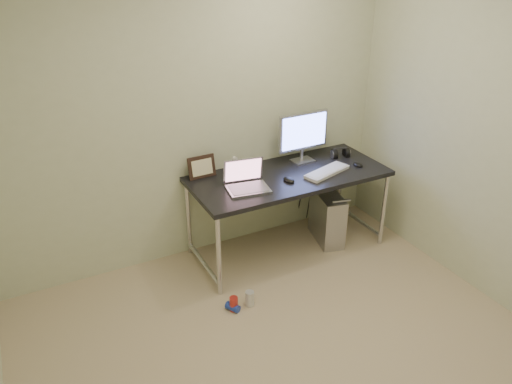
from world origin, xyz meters
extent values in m
plane|color=tan|center=(0.00, 0.00, 0.00)|extent=(3.50, 3.50, 0.00)
cube|color=beige|center=(0.00, 1.75, 1.25)|extent=(3.50, 0.02, 2.50)
cube|color=black|center=(0.68, 1.37, 0.73)|extent=(1.71, 0.75, 0.04)
cylinder|color=silver|center=(-0.14, 1.04, 0.35)|extent=(0.04, 0.04, 0.71)
cylinder|color=silver|center=(-0.14, 1.71, 0.35)|extent=(0.04, 0.04, 0.71)
cylinder|color=silver|center=(1.49, 1.04, 0.35)|extent=(0.04, 0.04, 0.71)
cylinder|color=silver|center=(1.49, 1.71, 0.35)|extent=(0.04, 0.04, 0.71)
cylinder|color=silver|center=(-0.14, 1.37, 0.08)|extent=(0.04, 0.67, 0.04)
cylinder|color=silver|center=(1.49, 1.37, 0.08)|extent=(0.04, 0.67, 0.04)
cube|color=#A7A6AB|center=(1.09, 1.34, 0.24)|extent=(0.30, 0.49, 0.48)
cylinder|color=#A3A3AA|center=(1.09, 1.15, 0.50)|extent=(0.17, 0.06, 0.02)
cylinder|color=#A3A3AA|center=(1.09, 1.53, 0.50)|extent=(0.17, 0.06, 0.02)
cylinder|color=black|center=(1.04, 1.70, 0.40)|extent=(0.01, 0.16, 0.69)
cylinder|color=black|center=(1.13, 1.68, 0.38)|extent=(0.02, 0.11, 0.71)
cylinder|color=red|center=(-0.13, 0.81, 0.06)|extent=(0.08, 0.08, 0.12)
cylinder|color=silver|center=(0.01, 0.80, 0.06)|extent=(0.08, 0.08, 0.13)
cylinder|color=#1F3AAD|center=(-0.14, 0.81, 0.03)|extent=(0.11, 0.13, 0.06)
cube|color=#A3A3AA|center=(0.23, 1.26, 0.76)|extent=(0.36, 0.28, 0.02)
cube|color=slate|center=(0.23, 1.26, 0.77)|extent=(0.32, 0.24, 0.00)
cube|color=#99979F|center=(0.25, 1.39, 0.87)|extent=(0.33, 0.10, 0.21)
cube|color=#754955|center=(0.25, 1.38, 0.87)|extent=(0.30, 0.08, 0.18)
cube|color=#A3A3AA|center=(0.93, 1.56, 0.76)|extent=(0.20, 0.14, 0.01)
cylinder|color=#A3A3AA|center=(0.93, 1.58, 0.82)|extent=(0.03, 0.03, 0.11)
cube|color=#A3A3AA|center=(0.93, 1.57, 1.04)|extent=(0.49, 0.04, 0.34)
cube|color=#5F74EC|center=(0.93, 1.55, 1.04)|extent=(0.44, 0.01, 0.29)
cube|color=silver|center=(0.98, 1.24, 0.76)|extent=(0.47, 0.27, 0.03)
ellipsoid|color=black|center=(1.32, 1.25, 0.77)|extent=(0.07, 0.11, 0.04)
ellipsoid|color=black|center=(0.60, 1.25, 0.77)|extent=(0.09, 0.13, 0.04)
cylinder|color=black|center=(1.24, 1.49, 0.78)|extent=(0.06, 0.11, 0.10)
cylinder|color=black|center=(1.36, 1.49, 0.78)|extent=(0.06, 0.11, 0.10)
cube|color=black|center=(1.30, 1.49, 0.83)|extent=(0.13, 0.04, 0.01)
cube|color=black|center=(-0.01, 1.66, 0.85)|extent=(0.24, 0.07, 0.19)
cylinder|color=silver|center=(0.30, 1.67, 0.80)|extent=(0.01, 0.01, 0.09)
cylinder|color=silver|center=(0.30, 1.67, 0.85)|extent=(0.05, 0.04, 0.04)
camera|label=1|loc=(-1.37, -1.96, 2.54)|focal=35.00mm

